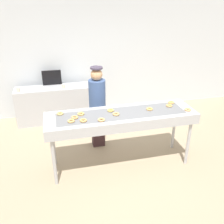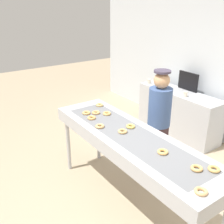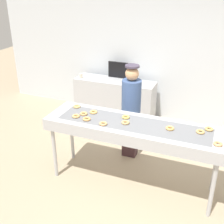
% 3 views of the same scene
% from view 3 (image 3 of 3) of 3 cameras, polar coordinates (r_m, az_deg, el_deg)
% --- Properties ---
extents(ground_plane, '(16.00, 16.00, 0.00)m').
position_cam_3_polar(ground_plane, '(4.62, 3.79, -13.59)').
color(ground_plane, tan).
extents(back_wall, '(8.00, 0.12, 2.86)m').
position_cam_3_polar(back_wall, '(6.23, 11.60, 11.15)').
color(back_wall, silver).
rests_on(back_wall, ground).
extents(fryer_conveyor, '(2.52, 0.71, 1.02)m').
position_cam_3_polar(fryer_conveyor, '(4.10, 4.16, -3.37)').
color(fryer_conveyor, '#B7BABF').
rests_on(fryer_conveyor, ground).
extents(glazed_donut_0, '(0.14, 0.14, 0.03)m').
position_cam_3_polar(glazed_donut_0, '(4.05, 2.66, -2.06)').
color(glazed_donut_0, '#DFB06C').
rests_on(glazed_donut_0, fryer_conveyor).
extents(glazed_donut_1, '(0.16, 0.16, 0.03)m').
position_cam_3_polar(glazed_donut_1, '(4.26, -7.08, -0.79)').
color(glazed_donut_1, '#E4AF65').
rests_on(glazed_donut_1, fryer_conveyor).
extents(glazed_donut_2, '(0.16, 0.16, 0.03)m').
position_cam_3_polar(glazed_donut_2, '(4.01, -1.74, -2.29)').
color(glazed_donut_2, '#E3AC6B').
rests_on(glazed_donut_2, fryer_conveyor).
extents(glazed_donut_3, '(0.12, 0.12, 0.03)m').
position_cam_3_polar(glazed_donut_3, '(4.09, 18.51, -3.16)').
color(glazed_donut_3, '#E1AF60').
rests_on(glazed_donut_3, fryer_conveyor).
extents(glazed_donut_4, '(0.16, 0.16, 0.03)m').
position_cam_3_polar(glazed_donut_4, '(3.97, 11.30, -3.14)').
color(glazed_donut_4, '#EFB15F').
rests_on(glazed_donut_4, fryer_conveyor).
extents(glazed_donut_5, '(0.13, 0.13, 0.03)m').
position_cam_3_polar(glazed_donut_5, '(4.57, -6.91, 1.11)').
color(glazed_donut_5, '#E6BA6E').
rests_on(glazed_donut_5, fryer_conveyor).
extents(glazed_donut_6, '(0.16, 0.16, 0.03)m').
position_cam_3_polar(glazed_donut_6, '(4.36, -3.64, 0.01)').
color(glazed_donut_6, '#EEB863').
rests_on(glazed_donut_6, fryer_conveyor).
extents(glazed_donut_7, '(0.16, 0.16, 0.03)m').
position_cam_3_polar(glazed_donut_7, '(3.98, 16.95, -3.72)').
color(glazed_donut_7, '#E7AE64').
rests_on(glazed_donut_7, fryer_conveyor).
extents(glazed_donut_8, '(0.15, 0.15, 0.03)m').
position_cam_3_polar(glazed_donut_8, '(4.20, 2.72, -0.99)').
color(glazed_donut_8, '#E1BC5B').
rests_on(glazed_donut_8, fryer_conveyor).
extents(glazed_donut_9, '(0.15, 0.15, 0.03)m').
position_cam_3_polar(glazed_donut_9, '(4.16, -4.99, -1.36)').
color(glazed_donut_9, '#ECAA5E').
rests_on(glazed_donut_9, fryer_conveyor).
extents(glazed_donut_10, '(0.15, 0.15, 0.03)m').
position_cam_3_polar(glazed_donut_10, '(4.32, -5.57, -0.32)').
color(glazed_donut_10, '#E4AA65').
rests_on(glazed_donut_10, fryer_conveyor).
extents(glazed_donut_11, '(0.12, 0.12, 0.03)m').
position_cam_3_polar(glazed_donut_11, '(3.77, 20.06, -5.88)').
color(glazed_donut_11, '#EBB16F').
rests_on(glazed_donut_11, fryer_conveyor).
extents(worker_baker, '(0.32, 0.32, 1.63)m').
position_cam_3_polar(worker_baker, '(4.80, 3.76, 0.89)').
color(worker_baker, '#3A2429').
rests_on(worker_baker, ground).
extents(prep_counter, '(1.76, 0.51, 0.86)m').
position_cam_3_polar(prep_counter, '(6.41, 0.53, 2.60)').
color(prep_counter, '#B7BABF').
rests_on(prep_counter, ground).
extents(paper_cup_0, '(0.08, 0.08, 0.09)m').
position_cam_3_polar(paper_cup_0, '(6.04, 2.23, 5.99)').
color(paper_cup_0, beige).
rests_on(paper_cup_0, prep_counter).
extents(paper_cup_1, '(0.08, 0.08, 0.09)m').
position_cam_3_polar(paper_cup_1, '(6.44, -6.13, 7.07)').
color(paper_cup_1, beige).
rests_on(paper_cup_1, prep_counter).
extents(menu_display, '(0.44, 0.04, 0.35)m').
position_cam_3_polar(menu_display, '(6.38, 1.22, 8.26)').
color(menu_display, black).
rests_on(menu_display, prep_counter).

